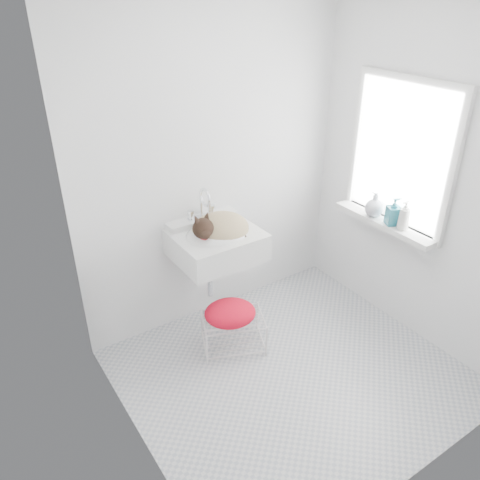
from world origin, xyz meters
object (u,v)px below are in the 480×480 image
wire_rack (233,330)px  bottle_c (373,215)px  cat (218,228)px  bottle_a (402,229)px  bottle_b (391,224)px  sink (216,232)px

wire_rack → bottle_c: (1.18, -0.17, 0.70)m
cat → bottle_a: cat is taller
wire_rack → bottle_b: bottle_b is taller
bottle_a → bottle_c: (0.00, 0.28, 0.00)m
cat → wire_rack: 0.78m
bottle_a → bottle_c: same height
bottle_c → cat: bearing=159.9°
wire_rack → bottle_c: 1.39m
cat → wire_rack: (-0.04, -0.25, -0.74)m
bottle_b → bottle_a: bearing=-90.0°
sink → bottle_a: sink is taller
bottle_a → bottle_c: bearing=90.0°
bottle_a → sink: bearing=148.3°
cat → bottle_c: 1.22m
wire_rack → bottle_b: 1.42m
sink → bottle_a: 1.36m
bottle_a → wire_rack: bearing=159.4°
bottle_b → bottle_c: bottle_b is taller
cat → bottle_c: bearing=-12.8°
sink → wire_rack: size_ratio=1.40×
wire_rack → bottle_c: bottle_c is taller
sink → wire_rack: bearing=-96.1°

